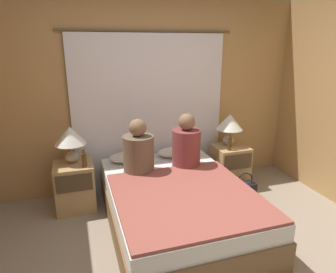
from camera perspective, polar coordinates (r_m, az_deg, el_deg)
ground_plane at (r=2.92m, az=6.82°, el=-23.90°), size 16.00×16.00×0.00m
wall_back at (r=4.03m, az=-3.64°, el=7.64°), size 4.25×0.06×2.50m
curtain_panel at (r=4.01m, az=-3.36°, el=4.52°), size 2.23×0.02×2.08m
bed at (r=3.34m, az=1.65°, el=-12.98°), size 1.43×2.04×0.48m
nightstand_left at (r=3.80m, az=-17.28°, el=-9.03°), size 0.45×0.44×0.57m
nightstand_right at (r=4.30m, az=11.66°, el=-5.45°), size 0.45×0.44×0.57m
lamp_left at (r=3.66m, az=-18.11°, el=-0.23°), size 0.36×0.36×0.44m
lamp_right at (r=4.17m, az=11.65°, el=2.38°), size 0.36×0.36×0.44m
pillow_left at (r=3.85m, az=-6.83°, el=-3.80°), size 0.58×0.31×0.12m
pillow_right at (r=4.01m, az=2.02°, el=-2.84°), size 0.58×0.31×0.12m
blanket_on_bed at (r=2.98m, az=3.53°, el=-11.26°), size 1.37×1.41×0.03m
person_left_in_bed at (r=3.45m, az=-5.65°, el=-2.78°), size 0.36×0.36×0.64m
person_right_in_bed at (r=3.60m, az=3.50°, el=-1.62°), size 0.34×0.34×0.66m
beer_bottle_on_left_stand at (r=3.54m, az=-15.70°, el=-4.26°), size 0.06×0.06×0.22m
beer_bottle_on_right_stand at (r=4.02m, az=11.64°, el=-1.24°), size 0.06×0.06×0.24m
handbag_on_floor at (r=4.10m, az=14.31°, el=-9.65°), size 0.30×0.15×0.33m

